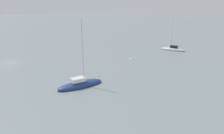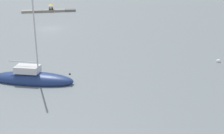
{
  "view_description": "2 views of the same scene",
  "coord_description": "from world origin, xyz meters",
  "px_view_note": "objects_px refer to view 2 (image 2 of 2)",
  "views": [
    {
      "loc": [
        27.87,
        49.65,
        13.82
      ],
      "look_at": [
        -2.28,
        28.98,
        3.07
      ],
      "focal_mm": 34.22,
      "sensor_mm": 36.0,
      "label": 1
    },
    {
      "loc": [
        0.37,
        54.96,
        11.54
      ],
      "look_at": [
        -4.62,
        31.05,
        3.02
      ],
      "focal_mm": 49.55,
      "sensor_mm": 36.0,
      "label": 2
    }
  ],
  "objects_px": {
    "mooring_buoy_near": "(218,61)",
    "person_seated_brown_left": "(52,9)",
    "person_seated_grey_right": "(50,9)",
    "umbrella_open_yellow": "(51,5)",
    "sailboat_navy_far": "(32,78)"
  },
  "relations": [
    {
      "from": "mooring_buoy_near",
      "to": "sailboat_navy_far",
      "type": "bearing_deg",
      "value": 5.28
    },
    {
      "from": "person_seated_grey_right",
      "to": "umbrella_open_yellow",
      "type": "bearing_deg",
      "value": -145.69
    },
    {
      "from": "person_seated_brown_left",
      "to": "person_seated_grey_right",
      "type": "relative_size",
      "value": 1.0
    },
    {
      "from": "sailboat_navy_far",
      "to": "person_seated_grey_right",
      "type": "bearing_deg",
      "value": -162.31
    },
    {
      "from": "mooring_buoy_near",
      "to": "person_seated_brown_left",
      "type": "bearing_deg",
      "value": -66.3
    },
    {
      "from": "person_seated_brown_left",
      "to": "person_seated_grey_right",
      "type": "distance_m",
      "value": 0.56
    },
    {
      "from": "person_seated_grey_right",
      "to": "sailboat_navy_far",
      "type": "height_order",
      "value": "sailboat_navy_far"
    },
    {
      "from": "umbrella_open_yellow",
      "to": "sailboat_navy_far",
      "type": "height_order",
      "value": "sailboat_navy_far"
    },
    {
      "from": "person_seated_brown_left",
      "to": "mooring_buoy_near",
      "type": "distance_m",
      "value": 45.72
    },
    {
      "from": "umbrella_open_yellow",
      "to": "mooring_buoy_near",
      "type": "height_order",
      "value": "umbrella_open_yellow"
    },
    {
      "from": "person_seated_grey_right",
      "to": "mooring_buoy_near",
      "type": "bearing_deg",
      "value": 105.03
    },
    {
      "from": "person_seated_brown_left",
      "to": "person_seated_grey_right",
      "type": "bearing_deg",
      "value": -3.97
    },
    {
      "from": "mooring_buoy_near",
      "to": "umbrella_open_yellow",
      "type": "bearing_deg",
      "value": -66.07
    },
    {
      "from": "sailboat_navy_far",
      "to": "mooring_buoy_near",
      "type": "bearing_deg",
      "value": 116.25
    },
    {
      "from": "person_seated_grey_right",
      "to": "sailboat_navy_far",
      "type": "bearing_deg",
      "value": 77.38
    }
  ]
}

